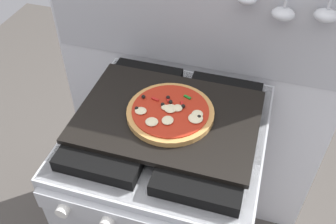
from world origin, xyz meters
TOP-DOWN VIEW (x-y plane):
  - kitchen_backsplash at (0.00, 0.33)m, footprint 1.10×0.09m
  - stove at (-0.00, -0.00)m, footprint 0.60×0.64m
  - baking_tray at (0.00, 0.00)m, footprint 0.54×0.38m
  - pizza_left at (0.01, 0.00)m, footprint 0.26×0.26m

SIDE VIEW (x-z plane):
  - stove at x=0.00m, z-range 0.00..0.90m
  - kitchen_backsplash at x=0.00m, z-range 0.01..1.56m
  - baking_tray at x=0.00m, z-range 0.90..0.92m
  - pizza_left at x=0.01m, z-range 0.91..0.94m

